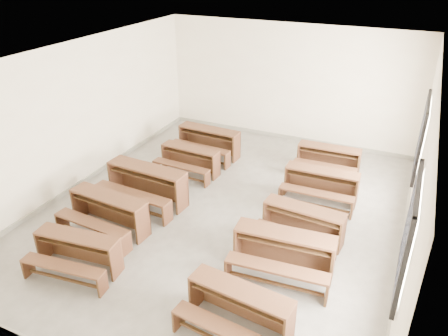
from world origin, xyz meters
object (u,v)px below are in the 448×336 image
at_px(desk_set_8, 321,183).
at_px(desk_set_5, 239,307).
at_px(desk_set_2, 146,182).
at_px(desk_set_3, 190,158).
at_px(desk_set_0, 77,250).
at_px(desk_set_9, 328,158).
at_px(desk_set_6, 283,250).
at_px(desk_set_4, 208,140).
at_px(desk_set_1, 108,211).
at_px(desk_set_7, 303,222).

bearing_deg(desk_set_8, desk_set_5, -93.96).
height_order(desk_set_2, desk_set_3, desk_set_2).
height_order(desk_set_0, desk_set_9, desk_set_9).
bearing_deg(desk_set_6, desk_set_8, 85.22).
distance_m(desk_set_6, desk_set_8, 2.59).
xyz_separation_m(desk_set_0, desk_set_4, (-0.02, 4.99, 0.04)).
bearing_deg(desk_set_4, desk_set_2, -90.28).
distance_m(desk_set_2, desk_set_8, 3.74).
bearing_deg(desk_set_6, desk_set_4, 126.91).
bearing_deg(desk_set_3, desk_set_2, -94.32).
height_order(desk_set_0, desk_set_8, desk_set_8).
relative_size(desk_set_0, desk_set_1, 0.92).
bearing_deg(desk_set_3, desk_set_6, -35.84).
distance_m(desk_set_1, desk_set_4, 3.84).
height_order(desk_set_6, desk_set_9, desk_set_6).
distance_m(desk_set_5, desk_set_6, 1.47).
bearing_deg(desk_set_2, desk_set_4, 89.69).
bearing_deg(desk_set_5, desk_set_6, 88.51).
relative_size(desk_set_8, desk_set_9, 1.05).
bearing_deg(desk_set_2, desk_set_0, -82.38).
xyz_separation_m(desk_set_6, desk_set_7, (0.05, 1.01, -0.04)).
bearing_deg(desk_set_7, desk_set_4, 145.71).
distance_m(desk_set_6, desk_set_7, 1.01).
bearing_deg(desk_set_5, desk_set_1, 165.18).
distance_m(desk_set_3, desk_set_5, 4.97).
height_order(desk_set_2, desk_set_7, desk_set_2).
relative_size(desk_set_2, desk_set_5, 1.14).
xyz_separation_m(desk_set_0, desk_set_2, (-0.18, 2.35, 0.08)).
xyz_separation_m(desk_set_3, desk_set_4, (-0.04, 1.08, 0.05)).
xyz_separation_m(desk_set_2, desk_set_4, (0.16, 2.65, -0.04)).
xyz_separation_m(desk_set_5, desk_set_6, (0.19, 1.45, 0.03)).
height_order(desk_set_8, desk_set_9, desk_set_8).
bearing_deg(desk_set_3, desk_set_5, -50.47).
bearing_deg(desk_set_3, desk_set_9, 27.68).
xyz_separation_m(desk_set_2, desk_set_9, (3.23, 2.96, -0.08)).
bearing_deg(desk_set_9, desk_set_0, -121.28).
distance_m(desk_set_2, desk_set_7, 3.41).
relative_size(desk_set_0, desk_set_6, 0.89).
xyz_separation_m(desk_set_2, desk_set_8, (3.37, 1.62, -0.06)).
xyz_separation_m(desk_set_5, desk_set_9, (0.07, 5.39, -0.02)).
height_order(desk_set_4, desk_set_5, desk_set_4).
xyz_separation_m(desk_set_0, desk_set_5, (2.98, -0.08, 0.02)).
bearing_deg(desk_set_5, desk_set_0, -175.40).
height_order(desk_set_4, desk_set_6, desk_set_6).
relative_size(desk_set_0, desk_set_9, 1.03).
bearing_deg(desk_set_2, desk_set_3, 85.99).
distance_m(desk_set_5, desk_set_7, 2.47).
distance_m(desk_set_4, desk_set_8, 3.36).
height_order(desk_set_4, desk_set_9, desk_set_4).
xyz_separation_m(desk_set_0, desk_set_6, (3.17, 1.38, 0.05)).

